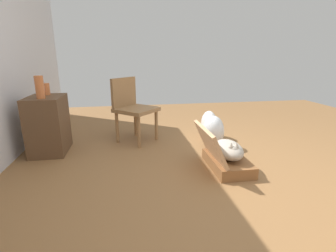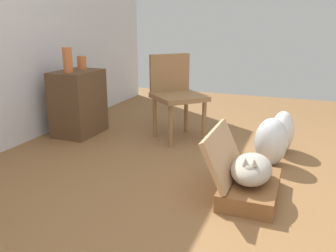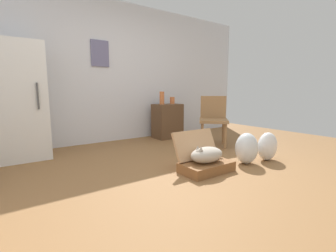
% 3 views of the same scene
% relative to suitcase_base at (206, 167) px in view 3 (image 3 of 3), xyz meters
% --- Properties ---
extents(ground_plane, '(7.68, 7.68, 0.00)m').
position_rel_suitcase_base_xyz_m(ground_plane, '(-0.20, 0.13, -0.06)').
color(ground_plane, olive).
rests_on(ground_plane, ground).
extents(wall_back, '(6.40, 0.15, 2.60)m').
position_rel_suitcase_base_xyz_m(wall_back, '(-0.20, 2.39, 1.24)').
color(wall_back, silver).
rests_on(wall_back, ground).
extents(suitcase_base, '(0.62, 0.37, 0.12)m').
position_rel_suitcase_base_xyz_m(suitcase_base, '(0.00, 0.00, 0.00)').
color(suitcase_base, brown).
rests_on(suitcase_base, ground).
extents(suitcase_lid, '(0.62, 0.19, 0.35)m').
position_rel_suitcase_base_xyz_m(suitcase_lid, '(0.00, 0.20, 0.23)').
color(suitcase_lid, tan).
rests_on(suitcase_lid, suitcase_base).
extents(cat, '(0.52, 0.28, 0.21)m').
position_rel_suitcase_base_xyz_m(cat, '(-0.00, 0.00, 0.15)').
color(cat, '#B2A899').
rests_on(cat, suitcase_base).
extents(plastic_bag_white, '(0.32, 0.28, 0.41)m').
position_rel_suitcase_base_xyz_m(plastic_bag_white, '(0.66, -0.07, 0.15)').
color(plastic_bag_white, silver).
rests_on(plastic_bag_white, ground).
extents(plastic_bag_clear, '(0.33, 0.22, 0.39)m').
position_rel_suitcase_base_xyz_m(plastic_bag_clear, '(1.03, -0.13, 0.14)').
color(plastic_bag_clear, white).
rests_on(plastic_bag_clear, ground).
extents(refrigerator, '(0.67, 0.65, 1.62)m').
position_rel_suitcase_base_xyz_m(refrigerator, '(-1.74, 1.93, 0.75)').
color(refrigerator, silver).
rests_on(refrigerator, ground).
extents(side_table, '(0.54, 0.40, 0.69)m').
position_rel_suitcase_base_xyz_m(side_table, '(0.81, 1.98, 0.29)').
color(side_table, brown).
rests_on(side_table, ground).
extents(vase_tall, '(0.09, 0.09, 0.25)m').
position_rel_suitcase_base_xyz_m(vase_tall, '(0.68, 1.98, 0.76)').
color(vase_tall, '#CC6B38').
rests_on(vase_tall, side_table).
extents(vase_short, '(0.10, 0.10, 0.14)m').
position_rel_suitcase_base_xyz_m(vase_short, '(0.95, 2.00, 0.70)').
color(vase_short, '#CC6B38').
rests_on(vase_short, side_table).
extents(chair, '(0.67, 0.67, 0.87)m').
position_rel_suitcase_base_xyz_m(chair, '(1.08, 0.95, 0.43)').
color(chair, olive).
rests_on(chair, ground).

